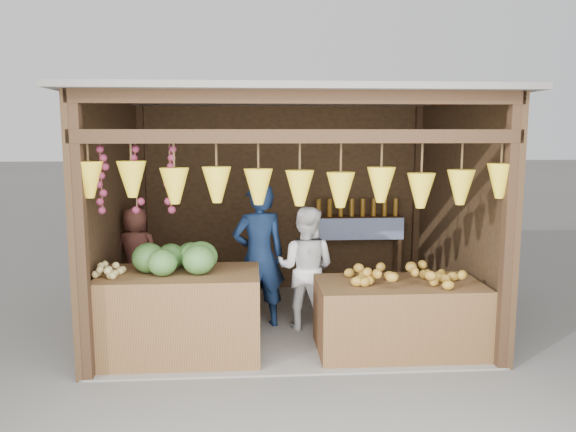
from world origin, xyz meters
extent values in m
plane|color=#514F49|center=(0.00, 0.00, 0.00)|extent=(80.00, 80.00, 0.00)
cube|color=slate|center=(0.00, 0.00, 0.01)|extent=(4.00, 3.00, 0.02)
cube|color=black|center=(0.00, 1.50, 1.30)|extent=(4.00, 0.06, 2.60)
cube|color=black|center=(-2.00, 0.00, 1.30)|extent=(0.06, 3.00, 2.60)
cube|color=black|center=(2.00, 0.00, 1.30)|extent=(0.06, 3.00, 2.60)
cube|color=#605B54|center=(0.00, 0.00, 2.63)|extent=(4.30, 3.30, 0.06)
cube|color=black|center=(-1.94, -1.44, 1.30)|extent=(0.11, 0.11, 2.60)
cube|color=black|center=(1.94, -1.44, 1.30)|extent=(0.11, 0.11, 2.60)
cube|color=black|center=(-1.94, 1.44, 1.30)|extent=(0.11, 0.11, 2.60)
cube|color=black|center=(1.94, 1.44, 1.30)|extent=(0.11, 0.11, 2.60)
cube|color=black|center=(0.00, -1.44, 2.20)|extent=(4.00, 0.12, 0.12)
cube|color=black|center=(0.00, -1.44, 2.54)|extent=(4.00, 0.12, 0.12)
cube|color=#382314|center=(1.05, 1.30, 1.05)|extent=(1.25, 0.30, 0.05)
cube|color=#382314|center=(0.47, 1.30, 0.53)|extent=(0.05, 0.28, 1.05)
cube|color=#382314|center=(1.64, 1.30, 0.53)|extent=(0.05, 0.28, 1.05)
cube|color=blue|center=(1.05, 1.14, 0.92)|extent=(1.25, 0.02, 0.30)
cube|color=#522F1B|center=(-1.15, -0.97, 0.44)|extent=(1.56, 0.85, 0.87)
cube|color=#52311B|center=(1.06, -0.97, 0.37)|extent=(1.66, 0.85, 0.73)
cube|color=black|center=(-1.78, 0.15, 0.14)|extent=(0.29, 0.29, 0.27)
imported|color=#122244|center=(-0.35, -0.14, 0.84)|extent=(0.69, 0.54, 1.68)
imported|color=white|center=(0.18, -0.21, 0.71)|extent=(0.84, 0.75, 1.42)
imported|color=#512820|center=(-1.78, 0.15, 0.83)|extent=(0.60, 0.45, 1.11)
camera|label=1|loc=(-0.44, -6.40, 2.22)|focal=35.00mm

